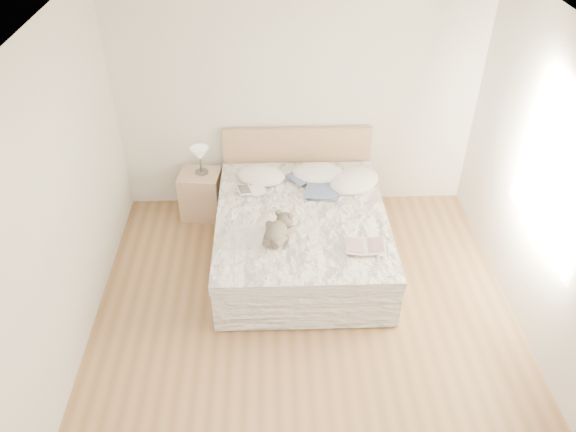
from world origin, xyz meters
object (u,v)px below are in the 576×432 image
object	(u,v)px
photo_book	(251,190)
teddy_bear	(276,238)
nightstand	(201,194)
table_lamp	(200,155)
childrens_book	(366,246)
bed	(301,232)

from	to	relation	value
photo_book	teddy_bear	world-z (taller)	teddy_bear
nightstand	photo_book	bearing A→B (deg)	-37.36
table_lamp	teddy_bear	size ratio (longest dim) A/B	0.85
photo_book	teddy_bear	xyz separation A→B (m)	(0.25, -0.84, 0.02)
nightstand	teddy_bear	xyz separation A→B (m)	(0.85, -1.30, 0.37)
table_lamp	childrens_book	xyz separation A→B (m)	(1.65, -1.45, -0.16)
nightstand	teddy_bear	size ratio (longest dim) A/B	1.48
photo_book	childrens_book	bearing A→B (deg)	-59.21
bed	photo_book	bearing A→B (deg)	148.36
table_lamp	childrens_book	size ratio (longest dim) A/B	0.84
childrens_book	teddy_bear	size ratio (longest dim) A/B	1.01
table_lamp	teddy_bear	xyz separation A→B (m)	(0.82, -1.32, -0.14)
table_lamp	photo_book	world-z (taller)	table_lamp
photo_book	childrens_book	world-z (taller)	childrens_book
nightstand	childrens_book	world-z (taller)	childrens_book
bed	teddy_bear	world-z (taller)	bed
teddy_bear	nightstand	bearing A→B (deg)	143.14
bed	childrens_book	world-z (taller)	bed
bed	photo_book	world-z (taller)	bed
childrens_book	teddy_bear	bearing A→B (deg)	175.50
childrens_book	teddy_bear	xyz separation A→B (m)	(-0.83, 0.12, 0.02)
nightstand	table_lamp	bearing A→B (deg)	33.12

